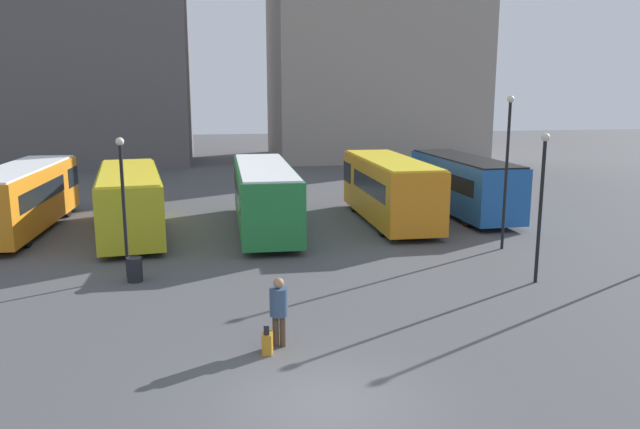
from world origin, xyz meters
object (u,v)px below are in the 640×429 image
object	(u,v)px
lamp_post_1	(541,195)
lamp_post_0	(507,161)
suitcase	(267,343)
lamp_post_3	(123,195)
bus_2	(264,195)
bus_0	(23,196)
bus_3	(389,188)
trash_bin	(135,269)
bus_1	(130,199)
bus_4	(463,183)
traveler	(279,306)

from	to	relation	value
lamp_post_1	lamp_post_0	bearing A→B (deg)	77.93
suitcase	lamp_post_0	size ratio (longest dim) A/B	0.12
lamp_post_0	lamp_post_3	distance (m)	14.80
bus_2	lamp_post_1	xyz separation A→B (m)	(8.36, -9.84, 1.38)
bus_0	bus_3	bearing A→B (deg)	-90.85
lamp_post_0	trash_bin	world-z (taller)	lamp_post_0
bus_3	suitcase	xyz separation A→B (m)	(-7.39, -14.68, -1.43)
lamp_post_0	trash_bin	bearing A→B (deg)	-172.26
bus_2	bus_1	bearing A→B (deg)	89.49
bus_0	lamp_post_3	world-z (taller)	lamp_post_3
lamp_post_3	suitcase	bearing A→B (deg)	-59.75
bus_0	bus_1	distance (m)	5.14
bus_0	trash_bin	world-z (taller)	bus_0
bus_2	bus_4	xyz separation A→B (m)	(10.55, 1.84, -0.02)
bus_0	bus_1	world-z (taller)	bus_0
bus_4	trash_bin	size ratio (longest dim) A/B	10.98
lamp_post_0	lamp_post_1	bearing A→B (deg)	-102.07
traveler	bus_2	bearing A→B (deg)	8.71
suitcase	lamp_post_1	bearing A→B (deg)	-53.92
bus_0	bus_1	size ratio (longest dim) A/B	1.05
bus_4	trash_bin	world-z (taller)	bus_4
bus_1	lamp_post_3	xyz separation A→B (m)	(0.68, -7.00, 1.35)
bus_1	traveler	distance (m)	14.79
bus_0	lamp_post_0	world-z (taller)	lamp_post_0
traveler	trash_bin	world-z (taller)	traveler
suitcase	bus_0	bearing A→B (deg)	44.30
traveler	suitcase	bearing A→B (deg)	151.06
bus_1	bus_4	distance (m)	16.71
lamp_post_3	bus_4	bearing A→B (deg)	28.54
lamp_post_1	trash_bin	xyz separation A→B (m)	(-13.47, 2.49, -2.60)
suitcase	lamp_post_3	xyz separation A→B (m)	(-4.21, 7.22, 2.66)
suitcase	lamp_post_1	xyz separation A→B (m)	(9.55, 4.22, 2.75)
bus_4	lamp_post_0	distance (m)	7.60
bus_1	traveler	size ratio (longest dim) A/B	5.44
bus_1	lamp_post_1	distance (m)	17.62
bus_3	suitcase	bearing A→B (deg)	153.63
traveler	suitcase	size ratio (longest dim) A/B	2.36
bus_2	traveler	distance (m)	13.70
bus_4	traveler	xyz separation A→B (m)	(-11.40, -15.50, -0.54)
bus_1	bus_3	bearing A→B (deg)	-94.72
bus_3	traveler	bearing A→B (deg)	154.10
lamp_post_3	trash_bin	bearing A→B (deg)	-60.03
lamp_post_1	trash_bin	bearing A→B (deg)	169.51
bus_2	trash_bin	xyz separation A→B (m)	(-5.10, -7.34, -1.22)
bus_4	traveler	size ratio (longest dim) A/B	5.11
traveler	suitcase	world-z (taller)	traveler
suitcase	trash_bin	size ratio (longest dim) A/B	0.91
suitcase	trash_bin	xyz separation A→B (m)	(-3.92, 6.71, 0.15)
bus_1	bus_2	distance (m)	6.08
lamp_post_1	lamp_post_3	size ratio (longest dim) A/B	1.04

